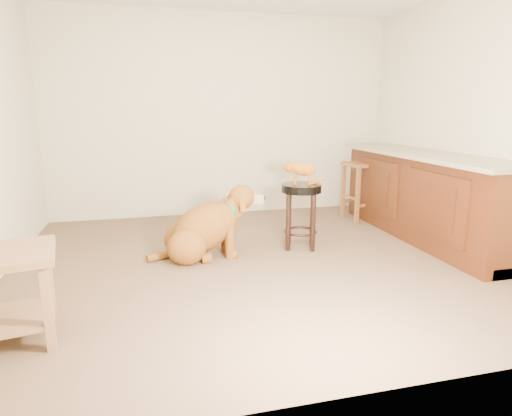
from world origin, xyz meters
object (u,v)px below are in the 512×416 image
object	(u,v)px
golden_retriever	(204,230)
side_table	(7,283)
wood_stool	(361,190)
tabby_kitten	(301,170)
padded_stool	(301,203)

from	to	relation	value
golden_retriever	side_table	bearing A→B (deg)	-139.74
wood_stool	tabby_kitten	xyz separation A→B (m)	(-1.16, -0.92, 0.43)
wood_stool	padded_stool	bearing A→B (deg)	-141.26
golden_retriever	wood_stool	bearing A→B (deg)	22.17
tabby_kitten	wood_stool	bearing A→B (deg)	58.50
side_table	golden_retriever	size ratio (longest dim) A/B	0.55
wood_stool	side_table	xyz separation A→B (m)	(-3.49, -2.23, -0.00)
side_table	golden_retriever	world-z (taller)	golden_retriever
padded_stool	tabby_kitten	size ratio (longest dim) A/B	1.53
wood_stool	golden_retriever	distance (m)	2.37
tabby_kitten	golden_retriever	bearing A→B (deg)	-155.54
padded_stool	golden_retriever	bearing A→B (deg)	-175.93
side_table	tabby_kitten	distance (m)	2.71
side_table	tabby_kitten	world-z (taller)	tabby_kitten
padded_stool	side_table	size ratio (longest dim) A/B	1.03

